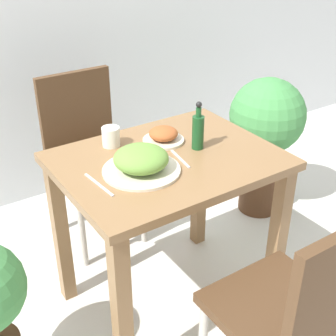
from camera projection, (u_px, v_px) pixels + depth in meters
The scene contains 11 objects.
ground_plane at pixel (168, 298), 2.25m from camera, with size 16.00×16.00×0.00m, color silver.
dining_table at pixel (168, 188), 1.95m from camera, with size 0.87×0.67×0.77m.
chair_near at pixel (300, 310), 1.50m from camera, with size 0.42×0.42×0.91m.
chair_far at pixel (88, 149), 2.48m from camera, with size 0.42×0.42×0.91m.
food_plate at pixel (141, 161), 1.75m from camera, with size 0.30×0.30×0.10m.
side_plate at pixel (163, 136), 1.99m from camera, with size 0.18×0.18×0.07m.
drink_cup at pixel (111, 137), 1.95m from camera, with size 0.08×0.08×0.08m.
sauce_bottle at pixel (198, 130), 1.91m from camera, with size 0.05×0.05×0.21m.
fork_utensil at pixel (99, 185), 1.69m from camera, with size 0.03×0.19×0.00m.
spoon_utensil at pixel (180, 159), 1.86m from camera, with size 0.03×0.16×0.00m.
potted_plant_right at pixel (266, 129), 2.67m from camera, with size 0.43×0.43×0.84m.
Camera 1 is at (-0.91, -1.38, 1.65)m, focal length 50.00 mm.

